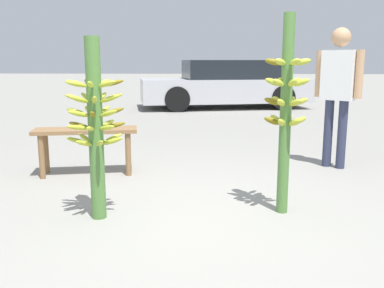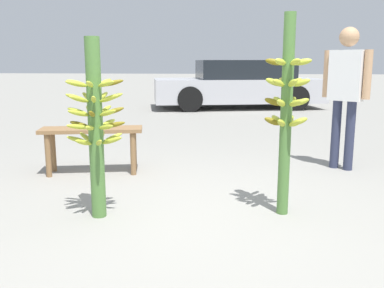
{
  "view_description": "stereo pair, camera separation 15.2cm",
  "coord_description": "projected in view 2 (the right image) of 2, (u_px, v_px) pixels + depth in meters",
  "views": [
    {
      "loc": [
        0.16,
        -3.13,
        1.23
      ],
      "look_at": [
        -0.06,
        0.3,
        0.57
      ],
      "focal_mm": 40.0,
      "sensor_mm": 36.0,
      "label": 1
    },
    {
      "loc": [
        0.31,
        -3.11,
        1.23
      ],
      "look_at": [
        -0.06,
        0.3,
        0.57
      ],
      "focal_mm": 40.0,
      "sensor_mm": 36.0,
      "label": 2
    }
  ],
  "objects": [
    {
      "name": "banana_stalk_center",
      "position": [
        286.0,
        108.0,
        3.36
      ],
      "size": [
        0.36,
        0.36,
        1.6
      ],
      "color": "#4C7A38",
      "rests_on": "ground_plane"
    },
    {
      "name": "banana_stalk_left",
      "position": [
        95.0,
        124.0,
        3.32
      ],
      "size": [
        0.46,
        0.46,
        1.41
      ],
      "color": "#4C7A38",
      "rests_on": "ground_plane"
    },
    {
      "name": "parked_car",
      "position": [
        239.0,
        85.0,
        11.41
      ],
      "size": [
        4.67,
        2.67,
        1.26
      ],
      "rotation": [
        0.0,
        0.0,
        1.79
      ],
      "color": "#B7B7BC",
      "rests_on": "ground_plane"
    },
    {
      "name": "market_bench",
      "position": [
        92.0,
        137.0,
        4.71
      ],
      "size": [
        1.15,
        0.56,
        0.51
      ],
      "rotation": [
        0.0,
        0.0,
        0.2
      ],
      "color": "olive",
      "rests_on": "ground_plane"
    },
    {
      "name": "vendor_person",
      "position": [
        346.0,
        85.0,
        4.8
      ],
      "size": [
        0.49,
        0.39,
        1.6
      ],
      "rotation": [
        0.0,
        0.0,
        -0.63
      ],
      "color": "#2D334C",
      "rests_on": "ground_plane"
    },
    {
      "name": "ground_plane",
      "position": [
        195.0,
        223.0,
        3.3
      ],
      "size": [
        80.0,
        80.0,
        0.0
      ],
      "primitive_type": "plane",
      "color": "gray"
    }
  ]
}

